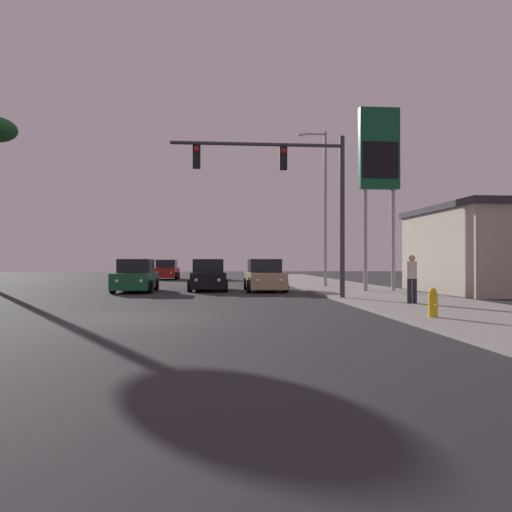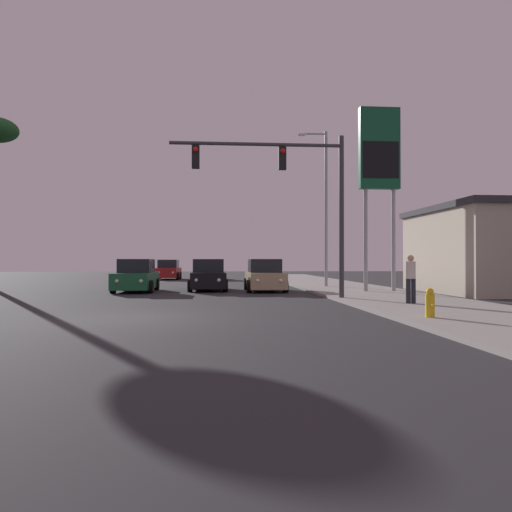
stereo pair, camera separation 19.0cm
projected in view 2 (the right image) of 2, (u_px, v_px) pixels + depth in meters
ground_plane at (133, 318)px, 13.83m from camera, size 120.00×120.00×0.00m
sidewalk_right at (362, 292)px, 24.57m from camera, size 5.00×60.00×0.12m
car_grey at (207, 270)px, 42.90m from camera, size 2.04×4.34×1.68m
car_red at (168, 270)px, 42.60m from camera, size 2.04×4.34×1.68m
car_green at (136, 277)px, 25.63m from camera, size 2.04×4.33×1.68m
car_black at (208, 276)px, 26.74m from camera, size 2.04×4.33×1.68m
car_tan at (265, 277)px, 26.11m from camera, size 2.04×4.32×1.68m
traffic_light_mast at (293, 183)px, 19.87m from camera, size 6.96×0.36×6.50m
street_lamp at (324, 200)px, 28.96m from camera, size 1.74×0.24×9.00m
gas_station_sign at (379, 159)px, 24.47m from camera, size 2.00×0.42×9.00m
fire_hydrant at (430, 303)px, 13.00m from camera, size 0.24×0.34×0.76m
pedestrian_on_sidewalk at (411, 277)px, 17.23m from camera, size 0.34×0.32×1.67m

